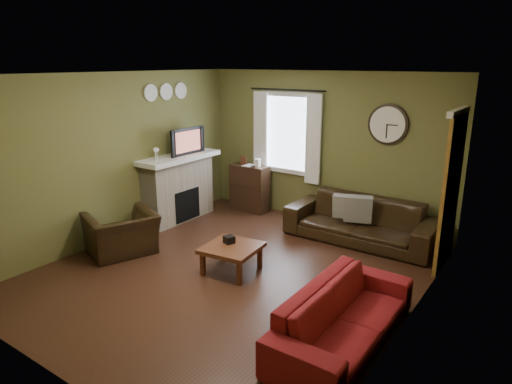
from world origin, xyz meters
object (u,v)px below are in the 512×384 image
Objects in this scene: coffee_table at (232,259)px; bookshelf at (250,188)px; armchair at (122,234)px; sofa_red at (344,316)px; sofa_brown at (361,220)px.

bookshelf is at bearing 120.45° from coffee_table.
armchair is (-0.35, -2.74, -0.13)m from bookshelf.
bookshelf is 0.44× the size of sofa_red.
sofa_brown is 3.32× the size of coffee_table.
coffee_table is (-1.91, 0.62, -0.11)m from sofa_red.
bookshelf is 2.68m from coffee_table.
sofa_brown is at bearing -6.40° from bookshelf.
sofa_brown is at bearing 19.08° from sofa_red.
coffee_table is (1.70, 0.44, -0.12)m from armchair.
sofa_brown is (2.34, -0.26, -0.10)m from bookshelf.
coffee_table is at bearing 71.93° from sofa_red.
sofa_red reaches higher than coffee_table.
sofa_red is at bearing -70.92° from sofa_brown.
coffee_table is at bearing -59.55° from bookshelf.
bookshelf is 2.76m from armchair.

